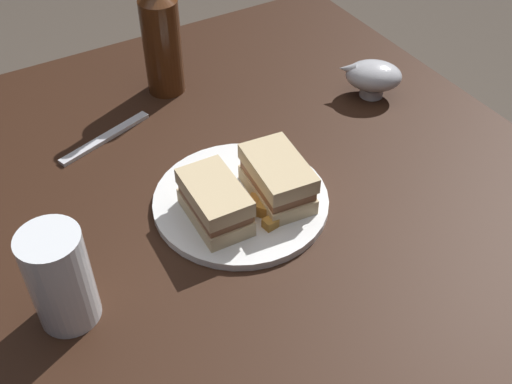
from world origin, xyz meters
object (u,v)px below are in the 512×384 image
plate (241,201)px  sandwich_half_right (277,179)px  sandwich_half_left (215,202)px  cider_bottle (164,36)px  pint_glass (62,283)px  fork (105,138)px  gravy_boat (373,76)px

plate → sandwich_half_right: sandwich_half_right is taller
sandwich_half_left → cider_bottle: 0.38m
sandwich_half_left → cider_bottle: bearing=-14.0°
pint_glass → sandwich_half_right: bearing=-82.5°
plate → sandwich_half_left: (-0.02, 0.05, 0.04)m
pint_glass → plate: bearing=-76.9°
plate → sandwich_half_right: bearing=-113.5°
plate → cider_bottle: 0.36m
pint_glass → fork: size_ratio=0.78×
sandwich_half_right → pint_glass: (-0.04, 0.33, 0.02)m
plate → fork: bearing=25.3°
gravy_boat → cider_bottle: 0.38m
sandwich_half_right → fork: size_ratio=0.71×
pint_glass → fork: bearing=-27.2°
sandwich_half_left → pint_glass: 0.24m
plate → pint_glass: size_ratio=1.87×
plate → fork: (0.25, 0.12, -0.00)m
sandwich_half_left → plate: bearing=-70.6°
plate → fork: 0.28m
pint_glass → fork: 0.36m
pint_glass → gravy_boat: bearing=-72.5°
cider_bottle → fork: (-0.09, 0.16, -0.10)m
pint_glass → gravy_boat: (0.20, -0.63, -0.02)m
plate → sandwich_half_right: size_ratio=2.05×
sandwich_half_left → cider_bottle: cider_bottle is taller
sandwich_half_right → cider_bottle: size_ratio=0.48×
cider_bottle → gravy_boat: bearing=-123.7°
plate → gravy_boat: size_ratio=2.09×
pint_glass → cider_bottle: (0.41, -0.32, 0.05)m
pint_glass → gravy_boat: pint_glass is taller
cider_bottle → fork: bearing=119.0°
sandwich_half_left → fork: (0.27, 0.07, -0.04)m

